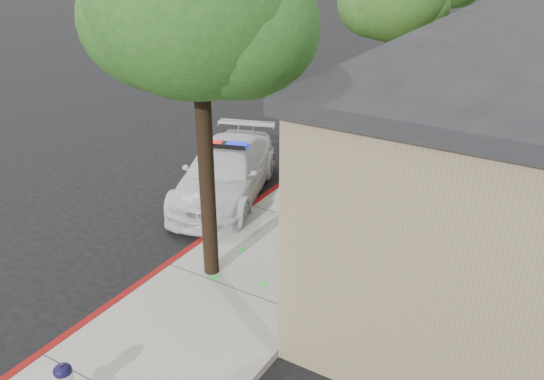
{
  "coord_description": "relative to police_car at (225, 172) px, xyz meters",
  "views": [
    {
      "loc": [
        6.7,
        -6.97,
        6.2
      ],
      "look_at": [
        1.24,
        2.04,
        1.23
      ],
      "focal_mm": 37.06,
      "sensor_mm": 36.0,
      "label": 1
    }
  ],
  "objects": [
    {
      "name": "sidewalk",
      "position": [
        2.5,
        -0.35,
        -0.6
      ],
      "size": [
        3.2,
        60.0,
        0.15
      ],
      "primitive_type": "cube",
      "color": "#9A988C",
      "rests_on": "ground"
    },
    {
      "name": "street_tree_near",
      "position": [
        1.87,
        -3.11,
        4.28
      ],
      "size": [
        3.82,
        3.51,
        6.44
      ],
      "rotation": [
        0.0,
        0.0,
        -0.27
      ],
      "color": "black",
      "rests_on": "sidewalk"
    },
    {
      "name": "police_car",
      "position": [
        0.0,
        0.0,
        0.0
      ],
      "size": [
        3.28,
        4.96,
        1.46
      ],
      "rotation": [
        0.0,
        0.0,
        0.33
      ],
      "color": "white",
      "rests_on": "ground"
    },
    {
      "name": "red_curb",
      "position": [
        0.96,
        -0.35,
        -0.59
      ],
      "size": [
        0.14,
        60.0,
        0.16
      ],
      "primitive_type": "cube",
      "color": "maroon",
      "rests_on": "ground"
    },
    {
      "name": "street_tree_mid",
      "position": [
        2.05,
        5.33,
        3.64
      ],
      "size": [
        2.96,
        2.95,
        5.53
      ],
      "rotation": [
        0.0,
        0.0,
        0.15
      ],
      "color": "black",
      "rests_on": "sidewalk"
    },
    {
      "name": "ground",
      "position": [
        0.9,
        -3.35,
        -0.67
      ],
      "size": [
        120.0,
        120.0,
        0.0
      ],
      "primitive_type": "plane",
      "color": "black",
      "rests_on": "ground"
    }
  ]
}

